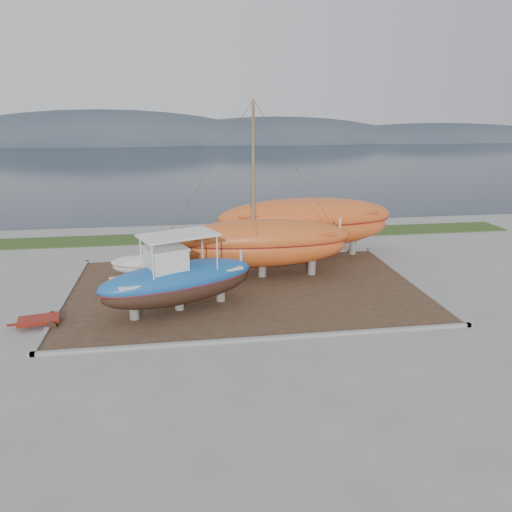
{
  "coord_description": "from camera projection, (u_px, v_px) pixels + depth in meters",
  "views": [
    {
      "loc": [
        -3.14,
        -20.61,
        9.21
      ],
      "look_at": [
        0.58,
        4.0,
        1.83
      ],
      "focal_mm": 35.0,
      "sensor_mm": 36.0,
      "label": 1
    }
  ],
  "objects": [
    {
      "name": "ground",
      "position": [
        257.0,
        320.0,
        22.61
      ],
      "size": [
        140.0,
        140.0,
        0.0
      ],
      "primitive_type": "plane",
      "color": "gray",
      "rests_on": "ground"
    },
    {
      "name": "dirt_patch",
      "position": [
        245.0,
        289.0,
        26.39
      ],
      "size": [
        18.0,
        12.0,
        0.06
      ],
      "primitive_type": "cube",
      "color": "#422D1E",
      "rests_on": "ground"
    },
    {
      "name": "orange_sailboat",
      "position": [
        263.0,
        192.0,
        26.96
      ],
      "size": [
        10.02,
        3.16,
        9.59
      ],
      "primitive_type": null,
      "rotation": [
        0.0,
        0.0,
        -0.02
      ],
      "color": "#CD561F",
      "rests_on": "dirt_patch"
    },
    {
      "name": "orange_bare_hull",
      "position": [
        305.0,
        229.0,
        31.55
      ],
      "size": [
        11.31,
        3.69,
        3.68
      ],
      "primitive_type": null,
      "rotation": [
        0.0,
        0.0,
        0.03
      ],
      "color": "#CD561F",
      "rests_on": "dirt_patch"
    },
    {
      "name": "red_trailer",
      "position": [
        39.0,
        322.0,
        21.92
      ],
      "size": [
        2.76,
        1.74,
        0.36
      ],
      "primitive_type": null,
      "rotation": [
        0.0,
        0.0,
        0.19
      ],
      "color": "maroon",
      "rests_on": "ground"
    },
    {
      "name": "grass_strip",
      "position": [
        225.0,
        236.0,
        37.29
      ],
      "size": [
        44.0,
        3.0,
        0.08
      ],
      "primitive_type": "cube",
      "color": "#284219",
      "rests_on": "ground"
    },
    {
      "name": "white_dinghy",
      "position": [
        150.0,
        267.0,
        27.73
      ],
      "size": [
        4.52,
        2.2,
        1.3
      ],
      "primitive_type": null,
      "rotation": [
        0.0,
        0.0,
        -0.14
      ],
      "color": "silver",
      "rests_on": "dirt_patch"
    },
    {
      "name": "curb_frame",
      "position": [
        245.0,
        288.0,
        26.38
      ],
      "size": [
        18.6,
        12.6,
        0.15
      ],
      "primitive_type": null,
      "color": "gray",
      "rests_on": "ground"
    },
    {
      "name": "mountain_ridge",
      "position": [
        190.0,
        142.0,
        141.1
      ],
      "size": [
        200.0,
        36.0,
        20.0
      ],
      "primitive_type": null,
      "color": "#333D49",
      "rests_on": "ground"
    },
    {
      "name": "sea",
      "position": [
        198.0,
        162.0,
        88.97
      ],
      "size": [
        260.0,
        100.0,
        0.04
      ],
      "primitive_type": null,
      "color": "#182330",
      "rests_on": "ground"
    },
    {
      "name": "blue_caique",
      "position": [
        178.0,
        273.0,
        23.14
      ],
      "size": [
        7.89,
        5.02,
        3.64
      ],
      "primitive_type": null,
      "rotation": [
        0.0,
        0.0,
        0.38
      ],
      "color": "#1B5CA8",
      "rests_on": "dirt_patch"
    }
  ]
}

